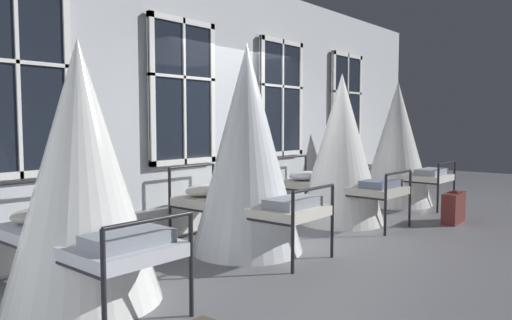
{
  "coord_description": "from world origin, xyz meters",
  "views": [
    {
      "loc": [
        -5.26,
        -3.56,
        1.47
      ],
      "look_at": [
        -0.85,
        0.08,
        1.03
      ],
      "focal_mm": 34.8,
      "sensor_mm": 36.0,
      "label": 1
    }
  ],
  "objects_px": {
    "cot_first": "(81,176)",
    "cot_fourth": "(397,145)",
    "cot_third": "(341,151)",
    "cot_second": "(247,151)",
    "suitcase_dark": "(454,208)"
  },
  "relations": [
    {
      "from": "cot_fourth",
      "to": "cot_third",
      "type": "bearing_deg",
      "value": 92.7
    },
    {
      "from": "cot_first",
      "to": "suitcase_dark",
      "type": "bearing_deg",
      "value": -102.64
    },
    {
      "from": "cot_third",
      "to": "suitcase_dark",
      "type": "height_order",
      "value": "cot_third"
    },
    {
      "from": "suitcase_dark",
      "to": "cot_second",
      "type": "bearing_deg",
      "value": 154.62
    },
    {
      "from": "cot_third",
      "to": "suitcase_dark",
      "type": "xyz_separation_m",
      "value": [
        1.02,
        -1.29,
        -0.83
      ]
    },
    {
      "from": "cot_first",
      "to": "cot_third",
      "type": "xyz_separation_m",
      "value": [
        4.18,
        0.01,
        0.02
      ]
    },
    {
      "from": "cot_first",
      "to": "cot_third",
      "type": "relative_size",
      "value": 0.99
    },
    {
      "from": "cot_first",
      "to": "cot_fourth",
      "type": "height_order",
      "value": "cot_fourth"
    },
    {
      "from": "cot_fourth",
      "to": "suitcase_dark",
      "type": "height_order",
      "value": "cot_fourth"
    },
    {
      "from": "cot_second",
      "to": "cot_fourth",
      "type": "height_order",
      "value": "cot_second"
    },
    {
      "from": "cot_first",
      "to": "cot_second",
      "type": "distance_m",
      "value": 2.08
    },
    {
      "from": "cot_second",
      "to": "cot_third",
      "type": "relative_size",
      "value": 1.08
    },
    {
      "from": "cot_second",
      "to": "cot_fourth",
      "type": "relative_size",
      "value": 1.07
    },
    {
      "from": "suitcase_dark",
      "to": "cot_third",
      "type": "bearing_deg",
      "value": 125.56
    },
    {
      "from": "cot_first",
      "to": "cot_fourth",
      "type": "distance_m",
      "value": 6.23
    }
  ]
}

